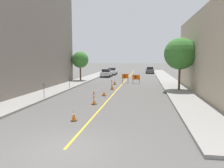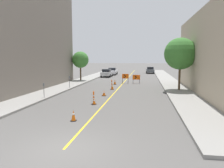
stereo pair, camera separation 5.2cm
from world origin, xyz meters
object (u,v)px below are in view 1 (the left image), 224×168
object	(u,v)px
traffic_cone_nearest	(74,116)
parked_car_curb_near	(107,73)
delineator_post_rear	(112,85)
parked_car_curb_mid	(112,71)
street_tree_right_near	(180,54)
parking_meter_far_curb	(69,79)
traffic_cone_second	(94,101)
traffic_cone_fourth	(112,87)
arrow_barricade_secondary	(136,78)
arrow_barricade_primary	(125,77)
traffic_cone_fifth	(115,82)
street_tree_left_near	(80,60)
parking_meter_near_curb	(44,87)
parked_car_curb_far	(150,70)
traffic_cone_third	(104,93)
delineator_post_front	(94,99)

from	to	relation	value
traffic_cone_nearest	parked_car_curb_near	bearing A→B (deg)	96.34
delineator_post_rear	parked_car_curb_near	world-z (taller)	parked_car_curb_near
parked_car_curb_mid	street_tree_right_near	distance (m)	25.70
traffic_cone_nearest	parking_meter_far_curb	size ratio (longest dim) A/B	0.46
traffic_cone_second	traffic_cone_fourth	bearing A→B (deg)	88.71
traffic_cone_nearest	arrow_barricade_secondary	xyz separation A→B (m)	(2.92, 20.32, 0.54)
parked_car_curb_near	arrow_barricade_secondary	bearing A→B (deg)	-57.01
arrow_barricade_primary	arrow_barricade_secondary	distance (m)	1.70
traffic_cone_fifth	arrow_barricade_primary	distance (m)	2.04
traffic_cone_second	street_tree_left_near	size ratio (longest dim) A/B	0.11
traffic_cone_fourth	parking_meter_near_curb	distance (m)	8.86
traffic_cone_second	parking_meter_far_curb	size ratio (longest dim) A/B	0.36
traffic_cone_second	traffic_cone_fourth	xyz separation A→B (m)	(0.19, 8.58, 0.07)
parked_car_curb_far	street_tree_right_near	xyz separation A→B (m)	(2.74, -28.89, 3.46)
traffic_cone_nearest	traffic_cone_third	world-z (taller)	traffic_cone_nearest
traffic_cone_fifth	street_tree_right_near	world-z (taller)	street_tree_right_near
traffic_cone_nearest	traffic_cone_fourth	world-z (taller)	traffic_cone_nearest
traffic_cone_nearest	delineator_post_rear	bearing A→B (deg)	88.90
parked_car_curb_near	street_tree_right_near	world-z (taller)	street_tree_right_near
traffic_cone_nearest	traffic_cone_fourth	size ratio (longest dim) A/B	1.01
traffic_cone_second	parked_car_curb_near	world-z (taller)	parked_car_curb_near
traffic_cone_fourth	delineator_post_rear	size ratio (longest dim) A/B	0.56
parked_car_curb_far	parking_meter_far_curb	size ratio (longest dim) A/B	3.01
street_tree_left_near	street_tree_right_near	world-z (taller)	street_tree_right_near
parked_car_curb_near	parking_meter_far_curb	bearing A→B (deg)	-93.77
traffic_cone_third	delineator_post_front	xyz separation A→B (m)	(-0.09, -4.05, 0.20)
delineator_post_front	parked_car_curb_near	size ratio (longest dim) A/B	0.25
traffic_cone_fourth	parked_car_curb_near	xyz separation A→B (m)	(-3.74, 17.20, 0.47)
traffic_cone_fifth	delineator_post_front	bearing A→B (deg)	-89.42
traffic_cone_third	traffic_cone_fifth	distance (m)	9.50
parked_car_curb_mid	parked_car_curb_far	bearing A→B (deg)	34.43
arrow_barricade_primary	traffic_cone_second	bearing A→B (deg)	-97.61
street_tree_left_near	parked_car_curb_near	bearing A→B (deg)	71.72
parked_car_curb_far	traffic_cone_fourth	bearing A→B (deg)	-102.60
traffic_cone_fourth	parked_car_curb_far	bearing A→B (deg)	80.13
delineator_post_front	delineator_post_rear	bearing A→B (deg)	88.85
traffic_cone_fifth	street_tree_right_near	bearing A→B (deg)	-31.79
traffic_cone_fifth	parked_car_curb_far	world-z (taller)	parked_car_curb_far
parked_car_curb_near	parked_car_curb_far	size ratio (longest dim) A/B	0.99
traffic_cone_nearest	traffic_cone_second	distance (m)	4.78
delineator_post_front	traffic_cone_fifth	bearing A→B (deg)	90.58
traffic_cone_second	street_tree_left_near	distance (m)	18.66
parked_car_curb_near	traffic_cone_nearest	bearing A→B (deg)	-82.33
street_tree_right_near	traffic_cone_second	bearing A→B (deg)	-132.87
traffic_cone_nearest	delineator_post_front	bearing A→B (deg)	88.99
traffic_cone_second	parked_car_curb_mid	size ratio (longest dim) A/B	0.12
delineator_post_rear	arrow_barricade_secondary	bearing A→B (deg)	68.83
arrow_barricade_primary	street_tree_left_near	xyz separation A→B (m)	(-7.53, 2.25, 2.46)
traffic_cone_nearest	traffic_cone_second	size ratio (longest dim) A/B	1.29
parked_car_curb_far	street_tree_right_near	distance (m)	29.22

